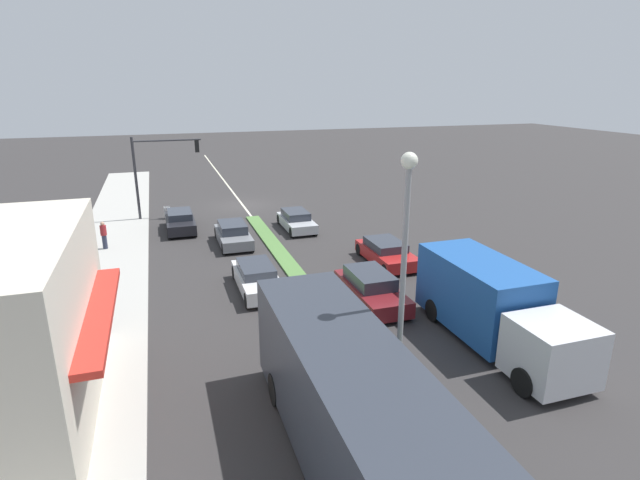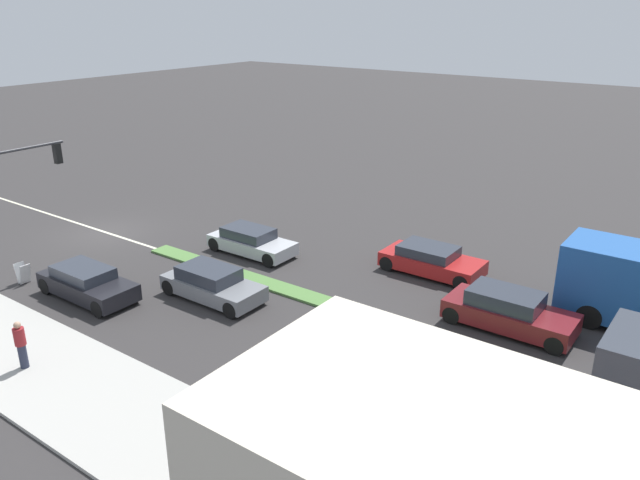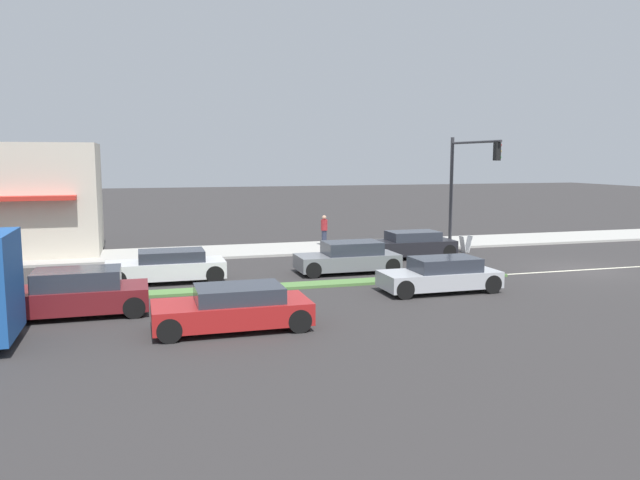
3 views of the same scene
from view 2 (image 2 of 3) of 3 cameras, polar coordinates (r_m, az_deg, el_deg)
name	(u,v)px [view 2 (image 2 of 3)]	position (r m, az deg, el deg)	size (l,w,h in m)	color
ground_plane	(430,337)	(22.07, 9.98, -8.75)	(160.00, 160.00, 0.00)	#333030
lane_marking_center	(106,232)	(33.16, -18.99, 0.67)	(0.16, 60.00, 0.01)	beige
pedestrian	(21,344)	(21.55, -25.69, -8.54)	(0.34, 0.34, 1.59)	#282D42
warning_aframe_sign	(23,273)	(28.34, -25.51, -2.76)	(0.45, 0.53, 0.84)	silver
hatchback_red	(431,260)	(26.84, 10.13, -1.83)	(1.90, 4.25, 1.20)	#AD1E1E
suv_grey	(212,284)	(24.54, -9.84, -3.98)	(1.77, 4.16, 1.27)	slate
sedan_maroon	(509,311)	(22.98, 16.86, -6.26)	(1.85, 4.47, 1.39)	maroon
sedan_dark	(87,283)	(25.88, -20.53, -3.71)	(1.75, 4.26, 1.25)	black
sedan_silver	(251,241)	(28.69, -6.32, -0.13)	(1.72, 4.14, 1.21)	#B7BABF
van_white	(371,339)	(20.48, 4.72, -9.03)	(1.74, 4.37, 1.22)	silver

